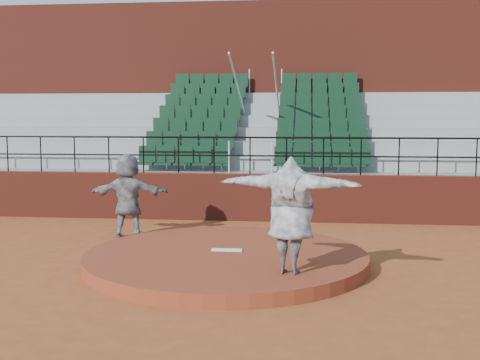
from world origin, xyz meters
name	(u,v)px	position (x,y,z in m)	size (l,w,h in m)	color
ground	(226,265)	(0.00, 0.00, 0.00)	(90.00, 90.00, 0.00)	brown
pitchers_mound	(226,259)	(0.00, 0.00, 0.12)	(5.50, 5.50, 0.25)	maroon
pitching_rubber	(227,250)	(0.00, 0.15, 0.27)	(0.60, 0.15, 0.03)	white
boundary_wall	(250,197)	(0.00, 5.00, 0.65)	(24.00, 0.30, 1.30)	maroon
wall_railing	(250,147)	(0.00, 5.00, 2.03)	(24.04, 0.05, 1.03)	black
seating_deck	(260,159)	(0.00, 8.65, 1.43)	(24.00, 5.97, 4.63)	gray
press_box_facade	(268,99)	(0.00, 12.60, 3.55)	(24.00, 3.00, 7.10)	maroon
pitcher	(291,215)	(1.29, -1.38, 1.24)	(2.43, 0.66, 1.98)	black
fielder	(128,195)	(-2.68, 2.44, 1.01)	(1.87, 0.59, 2.01)	black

